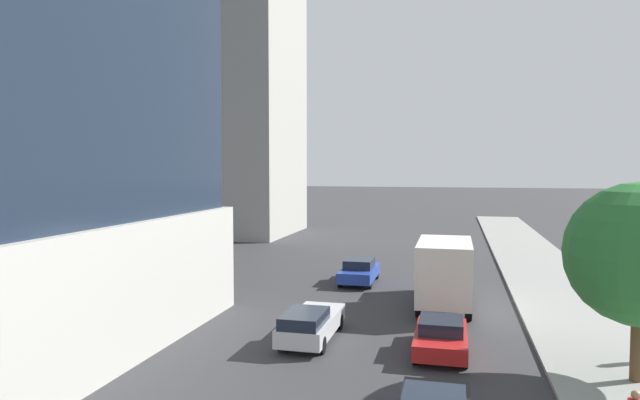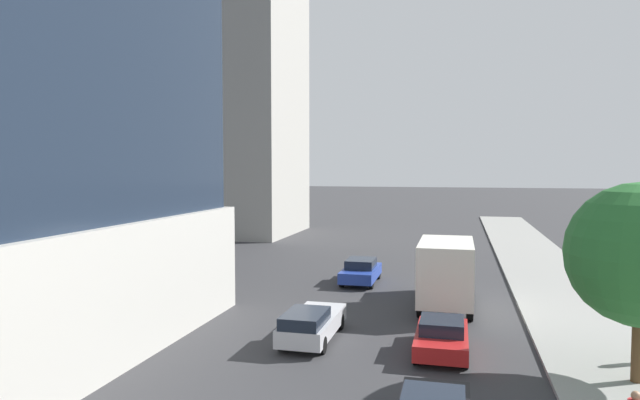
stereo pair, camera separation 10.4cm
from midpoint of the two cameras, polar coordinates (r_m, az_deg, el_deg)
name	(u,v)px [view 1 (the left image)]	position (r m, az deg, el deg)	size (l,w,h in m)	color
sidewalk	(636,380)	(21.09, 29.70, -15.87)	(5.38, 120.00, 0.15)	gray
construction_building	(230,79)	(59.38, -9.28, 12.25)	(14.49, 18.56, 38.67)	#9E9B93
street_tree	(640,254)	(19.88, 29.98, -4.86)	(4.50, 4.50, 6.29)	brown
car_silver	(311,323)	(22.36, -1.12, -12.61)	(1.78, 4.69, 1.40)	#B7B7BC
car_red	(441,336)	(21.45, 12.24, -13.57)	(1.87, 4.01, 1.30)	red
car_blue	(359,271)	(33.23, 3.97, -7.30)	(1.92, 4.26, 1.44)	#233D9E
box_truck	(445,269)	(27.92, 12.65, -7.00)	(2.49, 7.19, 3.38)	silver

